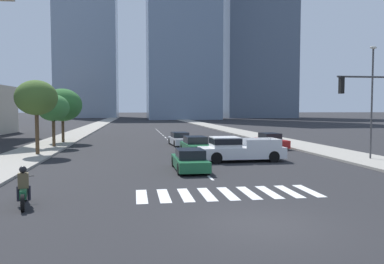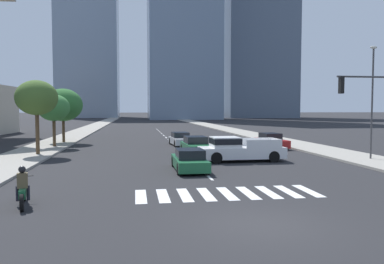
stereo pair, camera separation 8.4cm
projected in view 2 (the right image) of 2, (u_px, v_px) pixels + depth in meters
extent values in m
plane|color=#232326|center=(260.00, 224.00, 11.76)|extent=(800.00, 800.00, 0.00)
cube|color=gray|center=(275.00, 140.00, 43.13)|extent=(4.00, 260.00, 0.15)
cube|color=gray|center=(57.00, 142.00, 39.61)|extent=(4.00, 260.00, 0.15)
cube|color=silver|center=(141.00, 196.00, 15.44)|extent=(0.45, 2.52, 0.01)
cube|color=silver|center=(163.00, 196.00, 15.57)|extent=(0.45, 2.52, 0.01)
cube|color=silver|center=(185.00, 195.00, 15.70)|extent=(0.45, 2.52, 0.01)
cube|color=silver|center=(206.00, 194.00, 15.84)|extent=(0.45, 2.52, 0.01)
cube|color=silver|center=(227.00, 193.00, 15.97)|extent=(0.45, 2.52, 0.01)
cube|color=silver|center=(248.00, 193.00, 16.10)|extent=(0.45, 2.52, 0.01)
cube|color=silver|center=(268.00, 192.00, 16.24)|extent=(0.45, 2.52, 0.01)
cube|color=silver|center=(288.00, 191.00, 16.37)|extent=(0.45, 2.52, 0.01)
cube|color=silver|center=(308.00, 191.00, 16.50)|extent=(0.45, 2.52, 0.01)
cube|color=silver|center=(209.00, 177.00, 19.92)|extent=(0.14, 2.00, 0.01)
cube|color=silver|center=(197.00, 166.00, 23.87)|extent=(0.14, 2.00, 0.01)
cube|color=silver|center=(188.00, 158.00, 27.82)|extent=(0.14, 2.00, 0.01)
cube|color=silver|center=(181.00, 152.00, 31.77)|extent=(0.14, 2.00, 0.01)
cube|color=silver|center=(176.00, 147.00, 35.71)|extent=(0.14, 2.00, 0.01)
cube|color=silver|center=(172.00, 143.00, 39.66)|extent=(0.14, 2.00, 0.01)
cube|color=silver|center=(169.00, 140.00, 43.61)|extent=(0.14, 2.00, 0.01)
cube|color=silver|center=(166.00, 137.00, 47.56)|extent=(0.14, 2.00, 0.01)
cube|color=silver|center=(164.00, 135.00, 51.51)|extent=(0.14, 2.00, 0.01)
cube|color=silver|center=(162.00, 133.00, 55.46)|extent=(0.14, 2.00, 0.01)
cube|color=silver|center=(160.00, 132.00, 59.41)|extent=(0.14, 2.00, 0.01)
cube|color=silver|center=(158.00, 130.00, 63.36)|extent=(0.14, 2.00, 0.01)
cube|color=silver|center=(157.00, 129.00, 67.31)|extent=(0.14, 2.00, 0.01)
cylinder|color=black|center=(24.00, 193.00, 14.69)|extent=(0.25, 0.61, 0.60)
cylinder|color=black|center=(22.00, 203.00, 13.15)|extent=(0.25, 0.61, 0.60)
cube|color=#1E6038|center=(23.00, 192.00, 13.91)|extent=(0.50, 1.34, 0.32)
cylinder|color=#B2B2B7|center=(24.00, 186.00, 14.58)|extent=(0.13, 0.32, 0.67)
cylinder|color=black|center=(24.00, 176.00, 14.60)|extent=(0.69, 0.19, 0.04)
cube|color=brown|center=(22.00, 181.00, 13.79)|extent=(0.40, 0.31, 0.55)
sphere|color=black|center=(22.00, 169.00, 13.77)|extent=(0.26, 0.26, 0.26)
cylinder|color=black|center=(17.00, 194.00, 13.85)|extent=(0.14, 0.14, 0.55)
cylinder|color=black|center=(28.00, 193.00, 13.98)|extent=(0.14, 0.14, 0.55)
cube|color=silver|center=(241.00, 152.00, 25.90)|extent=(5.80, 2.07, 0.75)
cube|color=silver|center=(225.00, 142.00, 25.67)|extent=(1.87, 1.86, 0.70)
cube|color=black|center=(225.00, 141.00, 25.66)|extent=(1.89, 1.90, 0.39)
cube|color=silver|center=(264.00, 144.00, 25.12)|extent=(2.43, 0.11, 0.55)
cube|color=silver|center=(255.00, 142.00, 27.01)|extent=(2.43, 0.11, 0.55)
cube|color=silver|center=(276.00, 142.00, 26.26)|extent=(0.10, 1.92, 0.55)
cylinder|color=black|center=(216.00, 158.00, 24.72)|extent=(0.76, 0.27, 0.76)
cylinder|color=black|center=(211.00, 155.00, 26.48)|extent=(0.76, 0.27, 0.76)
cylinder|color=black|center=(274.00, 157.00, 25.35)|extent=(0.76, 0.27, 0.76)
cylinder|color=black|center=(264.00, 154.00, 27.11)|extent=(0.76, 0.27, 0.76)
cube|color=maroon|center=(271.00, 143.00, 34.58)|extent=(1.96, 4.50, 0.66)
cube|color=black|center=(270.00, 136.00, 34.76)|extent=(1.62, 2.07, 0.54)
cylinder|color=black|center=(286.00, 146.00, 33.28)|extent=(0.25, 0.65, 0.64)
cylinder|color=black|center=(270.00, 146.00, 32.96)|extent=(0.25, 0.65, 0.64)
cylinder|color=black|center=(272.00, 143.00, 36.21)|extent=(0.25, 0.65, 0.64)
cylinder|color=black|center=(257.00, 143.00, 35.90)|extent=(0.25, 0.65, 0.64)
cube|color=#1E6038|center=(196.00, 148.00, 29.98)|extent=(1.99, 4.79, 0.68)
cube|color=black|center=(195.00, 140.00, 30.17)|extent=(1.68, 2.18, 0.54)
cylinder|color=black|center=(211.00, 152.00, 28.56)|extent=(0.24, 0.65, 0.64)
cylinder|color=black|center=(189.00, 153.00, 28.26)|extent=(0.24, 0.65, 0.64)
cylinder|color=black|center=(202.00, 148.00, 31.72)|extent=(0.24, 0.65, 0.64)
cylinder|color=black|center=(183.00, 148.00, 31.41)|extent=(0.24, 0.65, 0.64)
cube|color=#1E6038|center=(189.00, 163.00, 22.04)|extent=(1.71, 4.45, 0.57)
cube|color=black|center=(190.00, 154.00, 21.79)|extent=(1.51, 2.00, 0.52)
cylinder|color=black|center=(174.00, 161.00, 23.43)|extent=(0.22, 0.64, 0.64)
cylinder|color=black|center=(198.00, 161.00, 23.65)|extent=(0.22, 0.64, 0.64)
cylinder|color=black|center=(179.00, 169.00, 20.44)|extent=(0.22, 0.64, 0.64)
cylinder|color=black|center=(207.00, 168.00, 20.67)|extent=(0.22, 0.64, 0.64)
cube|color=#B7BABF|center=(181.00, 141.00, 37.23)|extent=(2.04, 4.37, 0.60)
cube|color=black|center=(180.00, 135.00, 37.40)|extent=(1.65, 2.02, 0.52)
cylinder|color=black|center=(191.00, 143.00, 36.00)|extent=(0.27, 0.66, 0.64)
cylinder|color=black|center=(176.00, 144.00, 35.66)|extent=(0.27, 0.66, 0.64)
cylinder|color=black|center=(185.00, 141.00, 38.81)|extent=(0.27, 0.66, 0.64)
cylinder|color=black|center=(170.00, 141.00, 38.47)|extent=(0.27, 0.66, 0.64)
cylinder|color=#333335|center=(374.00, 77.00, 20.35)|extent=(4.28, 0.10, 0.10)
cube|color=black|center=(341.00, 85.00, 20.10)|extent=(0.20, 0.28, 0.90)
sphere|color=red|center=(341.00, 79.00, 20.08)|extent=(0.18, 0.18, 0.18)
sphere|color=orange|center=(341.00, 85.00, 20.10)|extent=(0.18, 0.18, 0.18)
sphere|color=green|center=(341.00, 91.00, 20.11)|extent=(0.18, 0.18, 0.18)
cylinder|color=#3F3F42|center=(372.00, 104.00, 25.96)|extent=(0.12, 0.12, 7.48)
ellipsoid|color=beige|center=(374.00, 47.00, 25.73)|extent=(0.50, 0.24, 0.20)
cylinder|color=#4C3823|center=(37.00, 134.00, 28.77)|extent=(0.28, 0.28, 3.02)
ellipsoid|color=#426028|center=(37.00, 98.00, 28.60)|extent=(3.10, 3.10, 2.64)
cylinder|color=#4C3823|center=(54.00, 133.00, 34.71)|extent=(0.28, 0.28, 2.38)
ellipsoid|color=#387538|center=(54.00, 108.00, 34.57)|extent=(2.87, 2.87, 2.44)
cylinder|color=#4C3823|center=(64.00, 131.00, 39.24)|extent=(0.28, 0.28, 2.26)
ellipsoid|color=#2D662D|center=(63.00, 105.00, 39.08)|extent=(3.94, 3.94, 3.35)
cube|color=#8C9EB2|center=(88.00, 12.00, 161.55)|extent=(24.83, 23.95, 89.44)
cube|color=slate|center=(256.00, 33.00, 160.22)|extent=(28.60, 25.72, 71.64)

